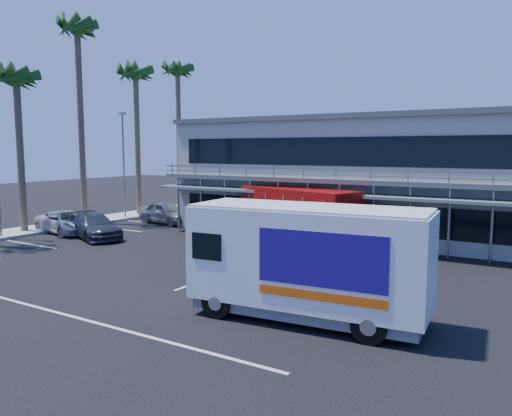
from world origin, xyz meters
The scene contains 13 objects.
ground centered at (0.00, 0.00, 0.00)m, with size 120.00×120.00×0.00m, color black.
building centered at (3.00, 14.94, 3.66)m, with size 22.40×12.00×7.30m.
curb_strip centered at (-15.00, 6.00, 0.08)m, with size 3.00×32.00×0.16m, color #A5A399.
palm_c centered at (-14.90, 3.00, 9.21)m, with size 2.80×2.80×10.75m.
palm_d centered at (-15.20, 8.00, 12.80)m, with size 2.80×2.80×14.75m.
palm_e centered at (-14.70, 13.00, 10.57)m, with size 2.80×2.80×12.25m.
palm_f centered at (-15.10, 18.50, 11.47)m, with size 2.80×2.80×13.25m.
light_pole_far centered at (-14.20, 11.00, 4.50)m, with size 0.50×0.25×8.09m.
red_truck centered at (1.30, 8.71, 1.74)m, with size 9.64×5.02×3.18m.
white_van centered at (7.69, -2.30, 1.91)m, with size 7.57×3.22×3.60m.
parked_car_c centered at (-12.50, 4.40, 0.70)m, with size 2.32×5.04×1.40m, color #BBBCBE.
parked_car_d centered at (-9.50, 4.01, 0.74)m, with size 2.06×5.08×1.47m, color #2A2C38.
parked_car_e centered at (-9.85, 10.80, 0.79)m, with size 1.86×4.61×1.57m, color slate.
Camera 1 is at (14.29, -16.06, 5.34)m, focal length 35.00 mm.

